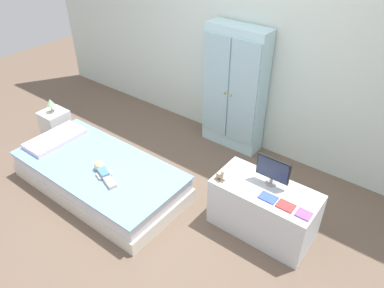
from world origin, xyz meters
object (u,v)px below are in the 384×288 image
at_px(tv_stand, 263,209).
at_px(rocking_horse_toy, 221,176).
at_px(book_purple, 304,214).
at_px(nightstand, 56,125).
at_px(book_blue, 268,198).
at_px(doll, 102,170).
at_px(table_lamp, 50,103).
at_px(book_red, 286,206).
at_px(tv_monitor, 273,170).
at_px(wardrobe, 234,90).
at_px(bed, 100,176).

relative_size(tv_stand, rocking_horse_toy, 8.07).
xyz_separation_m(tv_stand, book_purple, (0.37, -0.10, 0.25)).
xyz_separation_m(nightstand, book_blue, (2.80, 0.11, 0.31)).
distance_m(doll, book_purple, 1.89).
relative_size(nightstand, tv_stand, 0.42).
bearing_deg(table_lamp, book_red, 2.09).
bearing_deg(tv_stand, book_purple, -15.07).
distance_m(tv_stand, book_red, 0.35).
bearing_deg(doll, table_lamp, 164.35).
bearing_deg(book_red, tv_monitor, 141.47).
bearing_deg(tv_stand, doll, -158.53).
relative_size(tv_monitor, rocking_horse_toy, 2.67).
bearing_deg(rocking_horse_toy, book_red, 4.68).
distance_m(nightstand, tv_monitor, 2.78).
bearing_deg(wardrobe, rocking_horse_toy, -62.69).
height_order(bed, table_lamp, table_lamp).
distance_m(table_lamp, book_purple, 3.11).
bearing_deg(doll, nightstand, 164.35).
height_order(table_lamp, book_blue, table_lamp).
height_order(bed, nightstand, nightstand).
xyz_separation_m(doll, table_lamp, (-1.28, 0.36, 0.15)).
height_order(tv_monitor, book_blue, tv_monitor).
bearing_deg(wardrobe, book_purple, -39.67).
bearing_deg(rocking_horse_toy, tv_monitor, 31.49).
height_order(nightstand, rocking_horse_toy, rocking_horse_toy).
bearing_deg(table_lamp, tv_stand, 4.37).
bearing_deg(bed, wardrobe, 67.35).
bearing_deg(nightstand, tv_monitor, 5.96).
bearing_deg(tv_monitor, book_blue, -69.39).
distance_m(bed, nightstand, 1.17).
relative_size(doll, tv_stand, 0.43).
bearing_deg(book_red, table_lamp, -177.91).
distance_m(bed, tv_stand, 1.67).
bearing_deg(book_red, book_blue, 180.00).
xyz_separation_m(book_red, book_purple, (0.15, 0.00, 0.00)).
height_order(tv_monitor, rocking_horse_toy, tv_monitor).
bearing_deg(bed, nightstand, 165.68).
distance_m(tv_stand, tv_monitor, 0.40).
bearing_deg(bed, book_blue, 13.46).
bearing_deg(wardrobe, tv_stand, -46.30).
height_order(wardrobe, book_red, wardrobe).
bearing_deg(doll, book_red, 15.66).
bearing_deg(doll, tv_stand, 21.47).
height_order(doll, book_red, book_red).
distance_m(bed, book_red, 1.89).
distance_m(doll, table_lamp, 1.34).
relative_size(wardrobe, book_blue, 10.00).
height_order(book_blue, book_purple, book_purple).
bearing_deg(book_red, bed, -167.65).
relative_size(wardrobe, rocking_horse_toy, 12.91).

